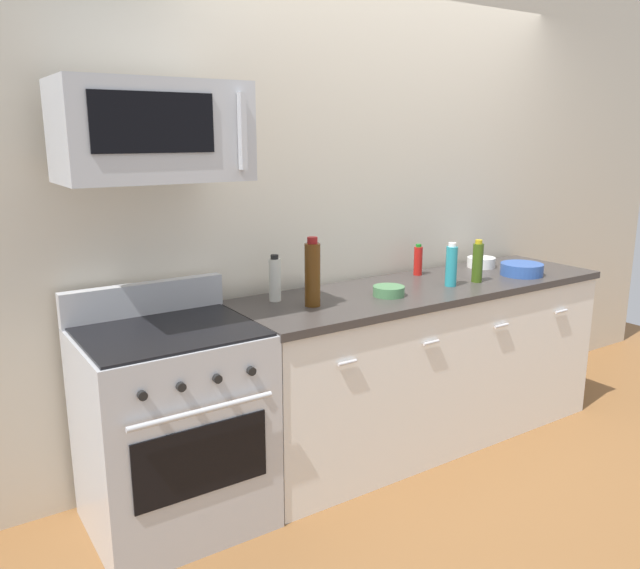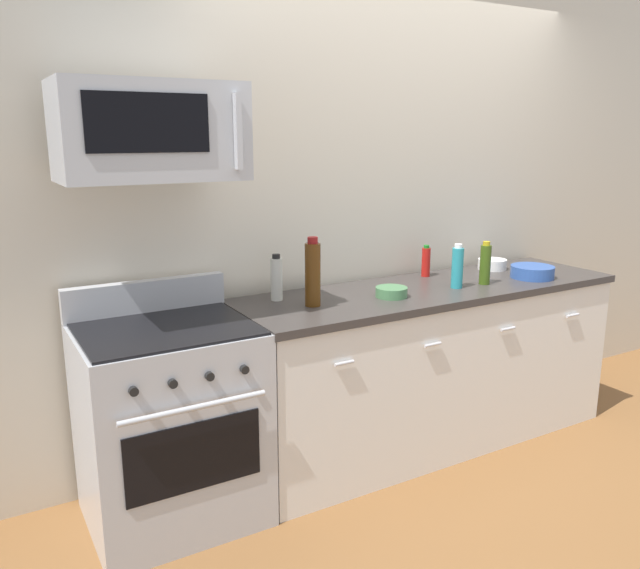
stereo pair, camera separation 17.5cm
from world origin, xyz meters
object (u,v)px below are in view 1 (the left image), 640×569
(bottle_vinegar_white, at_px, (275,279))
(bottle_hot_sauce_red, at_px, (418,260))
(bowl_blue_mixing, at_px, (522,269))
(bowl_green_glaze, at_px, (389,291))
(microwave, at_px, (152,131))
(bottle_wine_amber, at_px, (312,274))
(bowl_white_ceramic, at_px, (481,262))
(range_oven, at_px, (173,426))
(bottle_olive_oil, at_px, (478,262))
(bottle_dish_soap, at_px, (451,266))

(bottle_vinegar_white, xyz_separation_m, bottle_hot_sauce_red, (1.01, 0.05, -0.02))
(bowl_blue_mixing, xyz_separation_m, bowl_green_glaze, (-0.98, 0.05, -0.01))
(microwave, height_order, bottle_vinegar_white, microwave)
(bottle_wine_amber, distance_m, bowl_white_ceramic, 1.41)
(bottle_vinegar_white, bearing_deg, bottle_hot_sauce_red, 3.03)
(bottle_wine_amber, relative_size, bottle_hot_sauce_red, 1.82)
(bowl_blue_mixing, bearing_deg, microwave, 175.50)
(range_oven, xyz_separation_m, bowl_white_ceramic, (2.12, 0.17, 0.48))
(bottle_wine_amber, height_order, bowl_green_glaze, bottle_wine_amber)
(microwave, height_order, bottle_hot_sauce_red, microwave)
(range_oven, xyz_separation_m, bottle_olive_oil, (1.79, -0.10, 0.57))
(bottle_hot_sauce_red, xyz_separation_m, bowl_blue_mixing, (0.51, -0.34, -0.05))
(bottle_hot_sauce_red, bearing_deg, bottle_olive_oil, -63.91)
(bowl_green_glaze, bearing_deg, bottle_dish_soap, -2.45)
(microwave, bearing_deg, bottle_wine_amber, -4.91)
(bottle_dish_soap, height_order, bowl_white_ceramic, bottle_dish_soap)
(bowl_green_glaze, bearing_deg, range_oven, 176.45)
(bowl_white_ceramic, bearing_deg, bottle_dish_soap, -153.70)
(bottle_wine_amber, height_order, bowl_white_ceramic, bottle_wine_amber)
(bottle_wine_amber, height_order, bottle_dish_soap, bottle_wine_amber)
(bowl_green_glaze, bearing_deg, bowl_blue_mixing, -3.02)
(range_oven, height_order, bottle_dish_soap, bottle_dish_soap)
(range_oven, bearing_deg, bottle_olive_oil, -3.22)
(bottle_wine_amber, relative_size, bottle_dish_soap, 1.40)
(bottle_vinegar_white, xyz_separation_m, bowl_blue_mixing, (1.52, -0.29, -0.07))
(range_oven, height_order, bottle_wine_amber, bottle_wine_amber)
(bottle_dish_soap, bearing_deg, bowl_blue_mixing, -3.46)
(microwave, distance_m, bottle_olive_oil, 1.93)
(range_oven, distance_m, bottle_olive_oil, 1.88)
(bottle_hot_sauce_red, relative_size, bowl_green_glaze, 1.13)
(bottle_vinegar_white, distance_m, bottle_dish_soap, 1.00)
(bottle_dish_soap, relative_size, bowl_white_ceramic, 1.39)
(bottle_hot_sauce_red, relative_size, bowl_white_ceramic, 1.07)
(bottle_vinegar_white, bearing_deg, bowl_green_glaze, -23.87)
(bowl_green_glaze, bearing_deg, bowl_white_ceramic, 14.24)
(bottle_hot_sauce_red, bearing_deg, microwave, -173.86)
(range_oven, distance_m, bottle_dish_soap, 1.70)
(bottle_vinegar_white, height_order, bottle_hot_sauce_red, bottle_vinegar_white)
(bottle_vinegar_white, relative_size, bottle_dish_soap, 0.97)
(microwave, bearing_deg, bowl_blue_mixing, -4.50)
(bottle_olive_oil, height_order, bottle_dish_soap, bottle_dish_soap)
(range_oven, relative_size, bottle_wine_amber, 3.15)
(bottle_vinegar_white, height_order, bottle_wine_amber, bottle_wine_amber)
(bottle_olive_oil, relative_size, bowl_white_ceramic, 1.39)
(microwave, relative_size, bowl_blue_mixing, 3.00)
(bottle_hot_sauce_red, relative_size, bottle_dish_soap, 0.77)
(bottle_vinegar_white, bearing_deg, bowl_blue_mixing, -10.84)
(microwave, xyz_separation_m, bowl_green_glaze, (1.17, -0.12, -0.80))
(bottle_vinegar_white, relative_size, bottle_wine_amber, 0.69)
(range_oven, xyz_separation_m, bowl_blue_mixing, (2.15, -0.12, 0.49))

